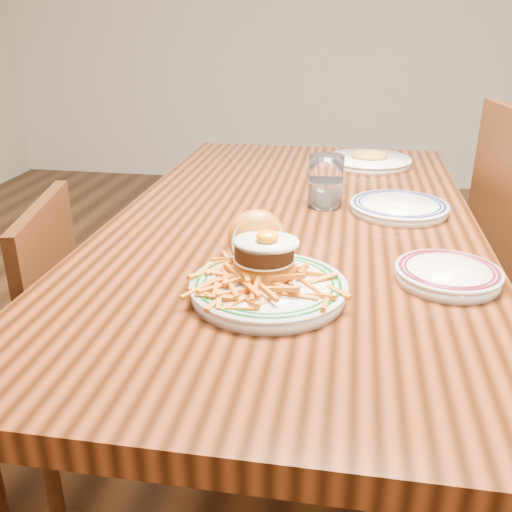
% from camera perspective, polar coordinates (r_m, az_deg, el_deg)
% --- Properties ---
extents(floor, '(6.00, 6.00, 0.00)m').
position_cam_1_polar(floor, '(1.75, 3.11, -20.03)').
color(floor, black).
rests_on(floor, ground).
extents(table, '(0.85, 1.60, 0.75)m').
position_cam_1_polar(table, '(1.39, 3.69, 0.32)').
color(table, black).
rests_on(table, floor).
extents(chair_left, '(0.46, 0.46, 0.82)m').
position_cam_1_polar(chair_left, '(1.50, -22.93, -9.42)').
color(chair_left, '#3B1D0C').
rests_on(chair_left, floor).
extents(main_plate, '(0.27, 0.29, 0.13)m').
position_cam_1_polar(main_plate, '(0.98, 1.04, -1.80)').
color(main_plate, silver).
rests_on(main_plate, table).
extents(side_plate, '(0.19, 0.19, 0.03)m').
position_cam_1_polar(side_plate, '(1.08, 18.66, -1.67)').
color(side_plate, silver).
rests_on(side_plate, table).
extents(rear_plate, '(0.24, 0.24, 0.03)m').
position_cam_1_polar(rear_plate, '(1.44, 14.11, 4.81)').
color(rear_plate, silver).
rests_on(rear_plate, table).
extents(water_glass, '(0.09, 0.09, 0.13)m').
position_cam_1_polar(water_glass, '(1.44, 6.97, 7.11)').
color(water_glass, white).
rests_on(water_glass, table).
extents(far_plate, '(0.27, 0.27, 0.05)m').
position_cam_1_polar(far_plate, '(1.88, 11.23, 9.36)').
color(far_plate, silver).
rests_on(far_plate, table).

